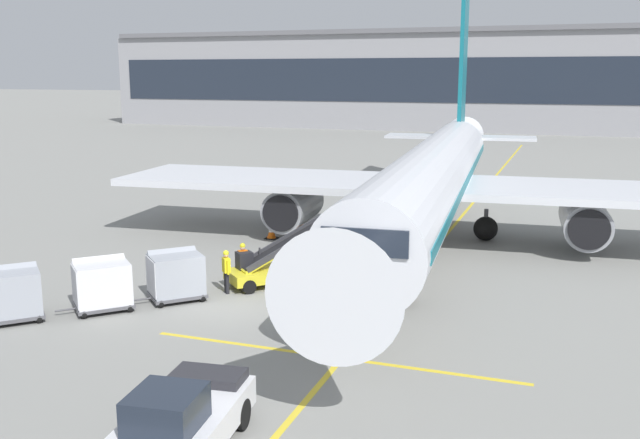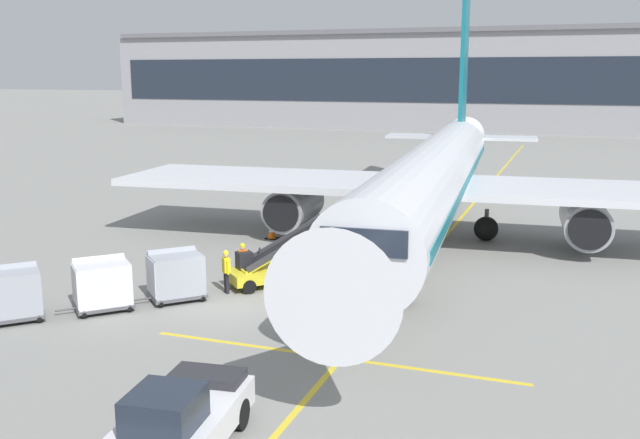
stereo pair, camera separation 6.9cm
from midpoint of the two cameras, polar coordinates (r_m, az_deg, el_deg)
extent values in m
plane|color=gray|center=(27.00, -6.55, -6.89)|extent=(600.00, 600.00, 0.00)
cylinder|color=silver|center=(36.08, 8.90, 3.31)|extent=(6.20, 33.54, 3.53)
cube|color=#146B7A|center=(36.08, 8.90, 3.31)|extent=(6.13, 32.22, 0.42)
cone|color=silver|center=(18.22, 2.32, -4.66)|extent=(3.63, 3.79, 3.36)
cone|color=silver|center=(55.37, 11.19, 6.34)|extent=(3.45, 5.87, 3.00)
cube|color=silver|center=(38.84, -3.76, 3.22)|extent=(16.33, 7.92, 0.36)
cylinder|color=#93969E|center=(38.02, -2.18, 1.10)|extent=(2.53, 4.50, 2.19)
cylinder|color=black|center=(35.94, -3.23, 0.48)|extent=(1.87, 0.27, 1.86)
cube|color=silver|center=(37.08, 22.39, 1.97)|extent=(16.33, 7.92, 0.36)
cylinder|color=#93969E|center=(36.50, 20.31, -0.06)|extent=(2.53, 4.50, 2.19)
cylinder|color=black|center=(34.33, 20.62, -0.77)|extent=(1.87, 0.27, 1.86)
cube|color=#146B7A|center=(53.75, 11.31, 12.00)|extent=(0.60, 4.01, 10.01)
cube|color=silver|center=(53.66, 11.07, 6.47)|extent=(10.96, 3.53, 0.20)
cube|color=#1E2633|center=(20.43, 3.88, -1.36)|extent=(2.59, 1.78, 0.78)
cylinder|color=#47474C|center=(26.82, 6.33, -4.45)|extent=(0.22, 0.22, 1.03)
sphere|color=black|center=(26.97, 6.30, -5.50)|extent=(1.26, 1.26, 1.26)
cylinder|color=#47474C|center=(38.46, 5.15, 0.47)|extent=(0.22, 0.22, 1.03)
sphere|color=black|center=(38.56, 5.13, -0.28)|extent=(1.26, 1.26, 1.26)
cylinder|color=#47474C|center=(37.92, 13.05, 0.05)|extent=(0.22, 0.22, 1.03)
sphere|color=black|center=(38.02, 13.02, -0.71)|extent=(1.26, 1.26, 1.26)
cube|color=gold|center=(29.40, -4.14, -4.28)|extent=(3.48, 3.59, 0.44)
cube|color=black|center=(29.23, -6.12, -3.25)|extent=(0.82, 0.82, 0.70)
cylinder|color=#333338|center=(29.46, -4.90, -3.01)|extent=(0.08, 0.08, 0.80)
cube|color=gold|center=(29.56, -2.05, -1.66)|extent=(3.94, 4.17, 2.22)
cube|color=black|center=(29.54, -2.05, -1.49)|extent=(3.74, 3.97, 2.06)
cube|color=#333338|center=(29.15, -1.68, -1.60)|extent=(3.27, 3.55, 2.25)
cube|color=#333338|center=(29.92, -2.42, -1.26)|extent=(3.27, 3.55, 2.25)
cylinder|color=black|center=(29.29, -1.42, -4.76)|extent=(0.53, 0.55, 0.56)
cylinder|color=black|center=(30.57, -2.64, -4.07)|extent=(0.53, 0.55, 0.56)
cylinder|color=black|center=(28.37, -5.75, -5.36)|extent=(0.53, 0.55, 0.56)
cylinder|color=black|center=(29.69, -6.82, -4.62)|extent=(0.53, 0.55, 0.56)
cube|color=#515156|center=(28.07, -11.41, -5.87)|extent=(2.54, 2.55, 0.12)
cylinder|color=#4C4C51|center=(27.78, -14.11, -6.20)|extent=(0.54, 0.55, 0.07)
cube|color=#9EA3AD|center=(27.84, -11.47, -4.28)|extent=(2.40, 2.41, 1.50)
cube|color=#9EA3AD|center=(28.09, -11.73, -3.04)|extent=(1.88, 1.90, 0.74)
cube|color=silver|center=(27.63, -13.41, -4.49)|extent=(1.06, 1.02, 1.38)
sphere|color=black|center=(28.54, -13.32, -5.79)|extent=(0.30, 0.30, 0.30)
sphere|color=black|center=(27.28, -12.66, -6.58)|extent=(0.30, 0.30, 0.30)
sphere|color=black|center=(28.91, -10.22, -5.44)|extent=(0.30, 0.30, 0.30)
sphere|color=black|center=(27.66, -9.43, -6.19)|extent=(0.30, 0.30, 0.30)
cube|color=#515156|center=(27.54, -16.94, -6.50)|extent=(2.54, 2.55, 0.12)
cylinder|color=#4C4C51|center=(27.39, -19.74, -6.81)|extent=(0.54, 0.55, 0.07)
cube|color=silver|center=(27.31, -17.04, -4.88)|extent=(2.40, 2.41, 1.50)
cube|color=silver|center=(27.56, -17.24, -3.61)|extent=(1.88, 1.90, 0.74)
cube|color=silver|center=(27.19, -19.05, -5.08)|extent=(1.06, 1.02, 1.38)
sphere|color=black|center=(28.10, -18.78, -6.38)|extent=(0.30, 0.30, 0.30)
sphere|color=black|center=(26.82, -18.38, -7.21)|extent=(0.30, 0.30, 0.30)
sphere|color=black|center=(28.32, -15.56, -6.04)|extent=(0.30, 0.30, 0.30)
sphere|color=black|center=(27.05, -15.01, -6.85)|extent=(0.30, 0.30, 0.30)
cube|color=#515156|center=(27.49, -23.35, -6.99)|extent=(2.54, 2.55, 0.12)
cube|color=#9EA3AD|center=(27.25, -23.48, -5.38)|extent=(2.40, 2.41, 1.50)
cube|color=#9EA3AD|center=(27.51, -23.62, -4.10)|extent=(1.88, 1.90, 0.74)
sphere|color=black|center=(28.19, -21.79, -6.55)|extent=(0.30, 0.30, 0.30)
sphere|color=black|center=(26.89, -21.54, -7.39)|extent=(0.30, 0.30, 0.30)
cube|color=silver|center=(17.18, -11.07, -15.77)|extent=(2.61, 4.62, 0.70)
cube|color=#1E2633|center=(16.22, -12.31, -14.58)|extent=(1.64, 1.70, 0.80)
cube|color=#28282D|center=(18.34, -8.99, -12.24)|extent=(1.89, 1.17, 0.24)
cylinder|color=black|center=(18.13, -6.45, -15.16)|extent=(0.37, 0.79, 0.76)
cylinder|color=black|center=(18.77, -11.96, -14.36)|extent=(0.37, 0.79, 0.76)
cylinder|color=black|center=(28.58, -7.58, -4.97)|extent=(0.15, 0.15, 0.86)
cylinder|color=black|center=(28.41, -7.47, -5.06)|extent=(0.15, 0.15, 0.86)
cube|color=yellow|center=(28.30, -7.56, -3.62)|extent=(0.44, 0.44, 0.58)
cube|color=white|center=(28.34, -7.32, -3.59)|extent=(0.25, 0.25, 0.08)
sphere|color=tan|center=(28.20, -7.58, -2.81)|extent=(0.21, 0.21, 0.21)
sphere|color=yellow|center=(28.18, -7.59, -2.67)|extent=(0.23, 0.23, 0.23)
cylinder|color=yellow|center=(28.54, -7.70, -3.59)|extent=(0.09, 0.09, 0.56)
cylinder|color=yellow|center=(28.09, -7.41, -3.83)|extent=(0.09, 0.09, 0.56)
cylinder|color=#333847|center=(29.56, -6.38, -4.38)|extent=(0.15, 0.15, 0.86)
cylinder|color=#333847|center=(29.61, -6.05, -4.34)|extent=(0.15, 0.15, 0.86)
cube|color=orange|center=(29.40, -6.24, -3.01)|extent=(0.44, 0.44, 0.58)
cube|color=white|center=(29.51, -6.32, -2.95)|extent=(0.25, 0.25, 0.08)
sphere|color=beige|center=(29.30, -6.26, -2.23)|extent=(0.21, 0.21, 0.21)
sphere|color=yellow|center=(29.28, -6.26, -2.10)|extent=(0.23, 0.23, 0.23)
cylinder|color=orange|center=(29.34, -6.69, -3.15)|extent=(0.09, 0.09, 0.56)
cylinder|color=orange|center=(29.48, -5.80, -3.05)|extent=(0.09, 0.09, 0.56)
cube|color=black|center=(37.64, -3.95, -1.50)|extent=(0.62, 0.62, 0.05)
cone|color=orange|center=(37.56, -3.96, -0.98)|extent=(0.49, 0.49, 0.65)
cylinder|color=white|center=(37.55, -3.96, -0.93)|extent=(0.27, 0.27, 0.08)
cube|color=black|center=(37.05, -1.54, -1.68)|extent=(0.68, 0.68, 0.05)
cone|color=orange|center=(36.97, -1.54, -1.11)|extent=(0.54, 0.54, 0.71)
cylinder|color=white|center=(36.96, -1.54, -1.05)|extent=(0.30, 0.30, 0.09)
cube|color=black|center=(39.66, -1.61, -0.80)|extent=(0.66, 0.66, 0.05)
cone|color=orange|center=(39.59, -1.61, -0.27)|extent=(0.53, 0.53, 0.70)
cylinder|color=white|center=(39.58, -1.61, -0.22)|extent=(0.29, 0.29, 0.08)
cube|color=yellow|center=(36.65, 9.30, -2.01)|extent=(0.20, 110.00, 0.01)
cube|color=yellow|center=(22.28, 0.74, -10.88)|extent=(12.00, 0.20, 0.01)
cube|color=#939399|center=(116.85, 16.74, 10.44)|extent=(136.28, 20.82, 14.41)
cube|color=#1E2633|center=(106.40, 16.42, 10.59)|extent=(132.19, 0.10, 6.48)
cube|color=slate|center=(114.93, 16.90, 14.19)|extent=(134.92, 17.70, 0.70)
camera|label=1|loc=(0.03, -90.07, -0.01)|focal=40.12mm
camera|label=2|loc=(0.03, 89.93, 0.01)|focal=40.12mm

